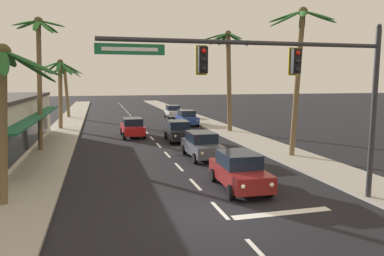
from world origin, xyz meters
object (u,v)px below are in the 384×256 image
(palm_left_nearest, at_px, (3,81))
(palm_right_third, at_px, (229,64))
(sedan_third_in_queue, at_px, (202,145))
(palm_left_third, at_px, (60,80))
(sedan_fifth_in_queue, at_px, (178,131))
(palm_left_second, at_px, (39,57))
(sedan_oncoming_far, at_px, (133,127))
(sedan_parked_nearest_kerb, at_px, (173,112))
(traffic_signal_mast, at_px, (298,78))
(sedan_parked_mid_kerb, at_px, (187,118))
(palm_right_second, at_px, (300,53))
(palm_left_farthest, at_px, (66,81))
(sedan_lead_at_stop_bar, at_px, (239,170))

(palm_left_nearest, distance_m, palm_right_third, 23.51)
(sedan_third_in_queue, distance_m, palm_right_third, 13.37)
(sedan_third_in_queue, bearing_deg, palm_left_third, 120.81)
(sedan_fifth_in_queue, relative_size, palm_left_second, 0.49)
(sedan_oncoming_far, relative_size, sedan_parked_nearest_kerb, 1.00)
(traffic_signal_mast, height_order, palm_left_second, palm_left_second)
(sedan_fifth_in_queue, bearing_deg, sedan_parked_mid_kerb, 72.55)
(traffic_signal_mast, xyz_separation_m, palm_right_third, (4.72, 20.46, 1.39))
(sedan_parked_mid_kerb, bearing_deg, sedan_fifth_in_queue, -107.45)
(sedan_parked_mid_kerb, distance_m, palm_left_third, 13.81)
(sedan_oncoming_far, height_order, sedan_parked_nearest_kerb, same)
(sedan_oncoming_far, xyz_separation_m, sedan_parked_nearest_kerb, (6.76, 15.14, 0.00))
(sedan_parked_mid_kerb, xyz_separation_m, palm_right_second, (2.92, -18.21, 5.85))
(palm_left_third, xyz_separation_m, palm_right_third, (15.72, -6.10, 1.44))
(palm_left_farthest, relative_size, palm_right_second, 0.73)
(sedan_parked_nearest_kerb, distance_m, palm_left_second, 25.01)
(sedan_parked_mid_kerb, height_order, palm_left_nearest, palm_left_nearest)
(sedan_oncoming_far, height_order, sedan_parked_mid_kerb, same)
(sedan_fifth_in_queue, height_order, palm_right_second, palm_right_second)
(sedan_parked_mid_kerb, xyz_separation_m, palm_left_nearest, (-13.01, -23.83, 4.12))
(sedan_parked_nearest_kerb, xyz_separation_m, palm_left_nearest, (-13.12, -32.09, 4.12))
(traffic_signal_mast, distance_m, sedan_fifth_in_queue, 17.16)
(sedan_lead_at_stop_bar, xyz_separation_m, sedan_parked_mid_kerb, (3.31, 23.83, 0.00))
(palm_left_third, bearing_deg, palm_left_nearest, -89.62)
(palm_left_nearest, bearing_deg, palm_left_second, 91.63)
(sedan_lead_at_stop_bar, xyz_separation_m, palm_right_second, (6.23, 5.61, 5.85))
(palm_left_third, bearing_deg, sedan_parked_mid_kerb, 0.75)
(sedan_oncoming_far, bearing_deg, sedan_lead_at_stop_bar, -78.86)
(sedan_oncoming_far, relative_size, palm_left_nearest, 0.70)
(sedan_parked_nearest_kerb, height_order, palm_left_farthest, palm_left_farthest)
(sedan_parked_nearest_kerb, xyz_separation_m, sedan_parked_mid_kerb, (-0.11, -8.27, 0.00))
(sedan_parked_nearest_kerb, height_order, palm_right_third, palm_right_third)
(palm_right_third, bearing_deg, palm_left_farthest, 132.01)
(sedan_parked_mid_kerb, relative_size, palm_left_second, 0.48)
(sedan_oncoming_far, height_order, palm_left_nearest, palm_left_nearest)
(sedan_oncoming_far, bearing_deg, sedan_parked_mid_kerb, 45.94)
(sedan_third_in_queue, height_order, palm_left_third, palm_left_third)
(palm_left_second, distance_m, palm_left_third, 11.95)
(sedan_oncoming_far, height_order, palm_right_third, palm_right_third)
(palm_right_third, bearing_deg, palm_left_second, -160.12)
(traffic_signal_mast, distance_m, sedan_parked_nearest_kerb, 35.32)
(palm_left_third, height_order, palm_left_farthest, palm_left_third)
(palm_left_second, bearing_deg, palm_right_third, 19.88)
(palm_left_third, distance_m, palm_right_third, 16.92)
(palm_left_third, relative_size, palm_right_third, 0.74)
(traffic_signal_mast, xyz_separation_m, sedan_parked_mid_kerb, (2.17, 26.73, -4.23))
(traffic_signal_mast, relative_size, palm_left_nearest, 1.73)
(palm_left_farthest, bearing_deg, sedan_parked_mid_kerb, -40.61)
(palm_left_third, height_order, palm_right_second, palm_right_second)
(sedan_oncoming_far, relative_size, palm_left_third, 0.63)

